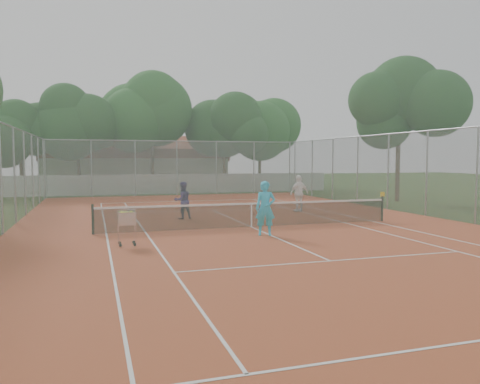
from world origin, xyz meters
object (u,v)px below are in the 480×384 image
object	(u,v)px
player_far_left	(183,200)
ball_hopper	(127,227)
clubhouse	(135,164)
tennis_net	(251,215)
player_near	(265,208)
player_far_right	(299,193)

from	to	relation	value
player_far_left	ball_hopper	distance (m)	6.48
clubhouse	player_far_left	world-z (taller)	clubhouse
tennis_net	player_far_left	size ratio (longest dim) A/B	7.18
tennis_net	clubhouse	xyz separation A→B (m)	(-2.00, 29.00, 1.69)
clubhouse	player_near	bearing A→B (deg)	-86.61
clubhouse	player_far_right	size ratio (longest dim) A/B	8.82
clubhouse	player_far_right	distance (m)	25.33
player_near	ball_hopper	distance (m)	4.82
player_far_right	ball_hopper	xyz separation A→B (m)	(-9.01, -7.01, -0.35)
player_near	player_far_right	xyz separation A→B (m)	(4.24, 6.43, -0.02)
tennis_net	ball_hopper	world-z (taller)	ball_hopper
player_far_left	player_far_right	size ratio (longest dim) A/B	0.89
player_far_left	ball_hopper	world-z (taller)	player_far_left
clubhouse	player_near	size ratio (longest dim) A/B	8.62
tennis_net	player_far_right	bearing A→B (deg)	47.49
ball_hopper	player_near	bearing A→B (deg)	7.24
tennis_net	player_near	world-z (taller)	player_near
player_near	player_far_right	bearing A→B (deg)	74.25
clubhouse	player_far_right	world-z (taller)	clubhouse
player_near	player_far_right	distance (m)	7.71
tennis_net	ball_hopper	bearing A→B (deg)	-152.55
tennis_net	player_far_left	bearing A→B (deg)	122.92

